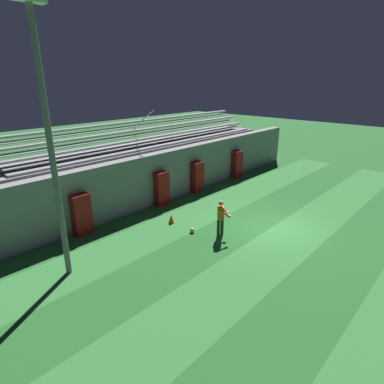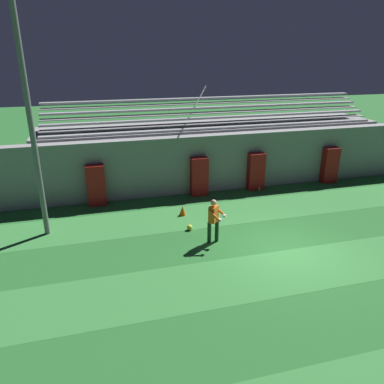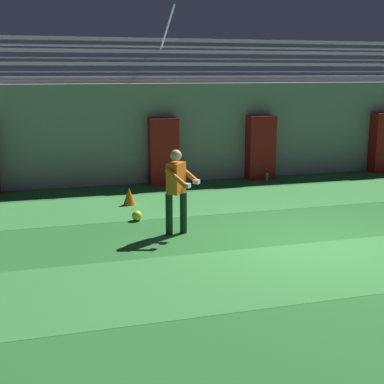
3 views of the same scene
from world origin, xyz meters
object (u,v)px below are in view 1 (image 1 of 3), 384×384
Objects in this scene: water_bottle at (203,191)px; padding_pillar_far_right at (237,164)px; floodlight_pole at (46,113)px; soccer_ball at (192,230)px; traffic_cone at (171,219)px; padding_pillar_far_left at (81,215)px; padding_pillar_gate_right at (197,177)px; goalkeeper at (221,216)px; padding_pillar_gate_left at (162,189)px.

padding_pillar_far_right is at bearing 5.54° from water_bottle.
floodlight_pole is 11.37m from water_bottle.
padding_pillar_far_right is 14.86m from floodlight_pole.
padding_pillar_far_right is 7.78× the size of water_bottle.
water_bottle reaches higher than soccer_ball.
soccer_ball is at bearing -92.88° from traffic_cone.
padding_pillar_far_left is 11.94m from padding_pillar_far_right.
padding_pillar_gate_right is 1.12× the size of goalkeeper.
goalkeeper is 3.98× the size of traffic_cone.
padding_pillar_far_left is at bearing 133.63° from soccer_ball.
padding_pillar_gate_left reaches higher than goalkeeper.
padding_pillar_far_right is 9.30m from soccer_ball.
goalkeeper is at bearing -149.42° from padding_pillar_far_right.
soccer_ball is (-8.56, -3.55, -0.82)m from padding_pillar_far_right.
padding_pillar_gate_left is 1.12× the size of goalkeeper.
padding_pillar_far_left is 7.78× the size of water_bottle.
traffic_cone is (-4.28, -2.12, -0.72)m from padding_pillar_gate_right.
padding_pillar_far_right is at bearing 0.00° from padding_pillar_far_left.
traffic_cone is at bearing -122.37° from padding_pillar_gate_left.
padding_pillar_gate_right is 0.21× the size of floodlight_pole.
soccer_ball is (5.34, -1.15, -5.50)m from floodlight_pole.
padding_pillar_gate_left is at bearing 172.33° from water_bottle.
floodlight_pole is (-6.76, -2.40, 4.68)m from padding_pillar_gate_left.
floodlight_pole reaches higher than padding_pillar_gate_left.
water_bottle is at bearing -7.67° from padding_pillar_gate_left.
goalkeeper is (-3.76, -4.71, 0.02)m from padding_pillar_gate_right.
soccer_ball is at bearing -111.70° from padding_pillar_gate_left.
traffic_cone reaches higher than soccer_ball.
padding_pillar_gate_left is 3.91m from soccer_ball.
soccer_ball is (-0.59, 1.16, -0.84)m from goalkeeper.
padding_pillar_gate_left is 4.80m from padding_pillar_far_left.
traffic_cone is at bearing -153.69° from padding_pillar_gate_right.
traffic_cone is at bearing 3.01° from floodlight_pole.
padding_pillar_far_left is (-4.80, 0.00, 0.00)m from padding_pillar_gate_left.
padding_pillar_far_left is 1.12× the size of goalkeeper.
goalkeeper is 2.75m from traffic_cone.
padding_pillar_gate_right is at bearing 39.22° from soccer_ball.
padding_pillar_far_left is 5.61m from floodlight_pole.
padding_pillar_far_right is 4.44× the size of traffic_cone.
padding_pillar_gate_left is at bearing 180.00° from padding_pillar_gate_right.
traffic_cone is at bearing -166.00° from padding_pillar_far_right.
goalkeeper is 5.81m from water_bottle.
floodlight_pole reaches higher than padding_pillar_gate_right.
padding_pillar_gate_right is 4.83m from traffic_cone.
padding_pillar_gate_right and padding_pillar_far_left have the same top height.
padding_pillar_far_left is 6.16m from goalkeeper.
padding_pillar_far_left is 1.00× the size of padding_pillar_far_right.
water_bottle is (0.05, -0.40, -0.81)m from padding_pillar_gate_right.
goalkeeper reaches higher than soccer_ball.
water_bottle is (3.81, 4.30, -0.83)m from goalkeeper.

